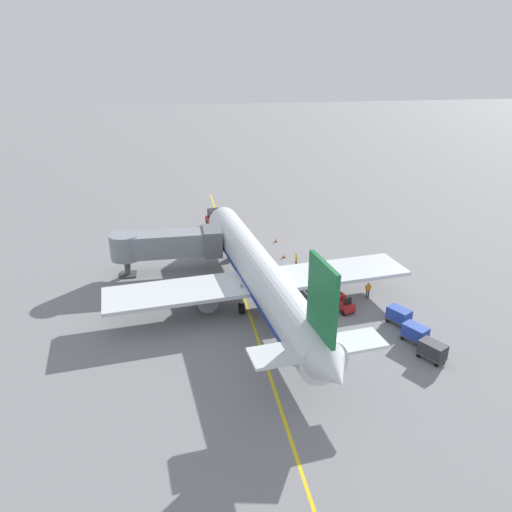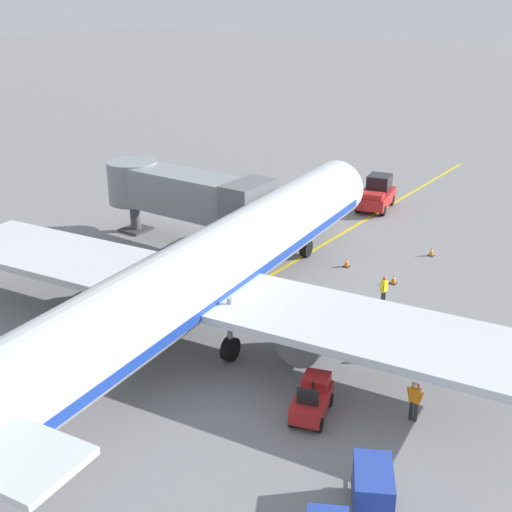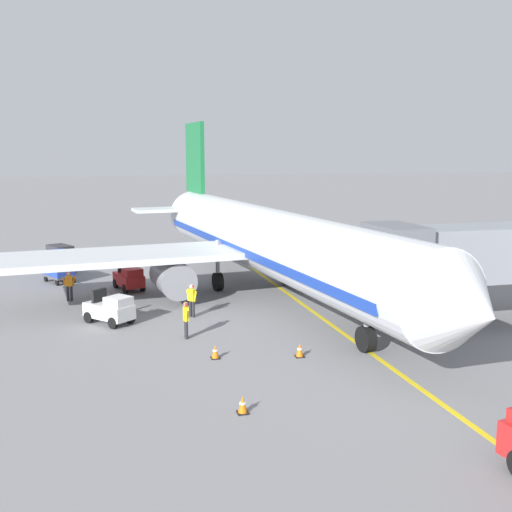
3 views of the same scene
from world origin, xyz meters
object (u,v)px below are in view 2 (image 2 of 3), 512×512
(baggage_tug_trailing, at_px, (312,399))
(pushback_tractor, at_px, (376,194))
(jet_bridge, at_px, (184,193))
(ground_crew_wing_walker, at_px, (384,289))
(baggage_cart_front, at_px, (373,486))
(safety_cone_nose_left, at_px, (347,262))
(safety_cone_wing_tip, at_px, (431,251))
(safety_cone_nose_right, at_px, (394,279))
(parked_airliner, at_px, (206,272))
(ground_crew_loader, at_px, (414,399))
(ground_crew_marshaller, at_px, (338,310))
(baggage_tug_lead, at_px, (416,335))

(baggage_tug_trailing, bearing_deg, pushback_tractor, 110.39)
(jet_bridge, height_order, ground_crew_wing_walker, jet_bridge)
(baggage_tug_trailing, height_order, baggage_cart_front, baggage_tug_trailing)
(baggage_cart_front, xyz_separation_m, safety_cone_nose_left, (-10.25, 17.77, -0.66))
(safety_cone_nose_left, distance_m, safety_cone_wing_tip, 5.86)
(safety_cone_nose_right, bearing_deg, parked_airliner, -115.30)
(pushback_tractor, xyz_separation_m, ground_crew_loader, (13.10, -24.13, -0.15))
(ground_crew_wing_walker, distance_m, safety_cone_wing_tip, 8.41)
(parked_airliner, height_order, ground_crew_wing_walker, parked_airliner)
(ground_crew_wing_walker, distance_m, safety_cone_nose_right, 3.15)
(ground_crew_loader, relative_size, safety_cone_nose_right, 2.86)
(pushback_tractor, distance_m, safety_cone_nose_left, 12.31)
(baggage_cart_front, bearing_deg, safety_cone_wing_tip, 106.64)
(safety_cone_wing_tip, bearing_deg, jet_bridge, -152.91)
(pushback_tractor, height_order, safety_cone_nose_left, pushback_tractor)
(ground_crew_loader, bearing_deg, jet_bridge, 153.72)
(jet_bridge, distance_m, baggage_cart_front, 25.89)
(ground_crew_marshaller, bearing_deg, pushback_tractor, 110.21)
(ground_crew_loader, bearing_deg, baggage_tug_trailing, -150.55)
(pushback_tractor, relative_size, safety_cone_nose_right, 8.06)
(baggage_cart_front, relative_size, safety_cone_nose_left, 4.88)
(jet_bridge, bearing_deg, safety_cone_nose_left, 13.55)
(parked_airliner, bearing_deg, ground_crew_wing_walker, 52.98)
(safety_cone_nose_right, bearing_deg, safety_cone_nose_left, 168.18)
(jet_bridge, distance_m, ground_crew_marshaller, 14.82)
(jet_bridge, height_order, ground_crew_marshaller, jet_bridge)
(ground_crew_wing_walker, relative_size, ground_crew_loader, 1.00)
(jet_bridge, bearing_deg, pushback_tractor, 64.30)
(baggage_tug_lead, bearing_deg, safety_cone_nose_right, 121.83)
(parked_airliner, height_order, baggage_tug_trailing, parked_airliner)
(ground_crew_marshaller, bearing_deg, safety_cone_nose_right, 89.31)
(jet_bridge, height_order, safety_cone_nose_left, jet_bridge)
(ground_crew_loader, relative_size, safety_cone_nose_left, 2.86)
(baggage_tug_trailing, relative_size, baggage_cart_front, 0.95)
(safety_cone_nose_left, height_order, safety_cone_nose_right, same)
(parked_airliner, height_order, ground_crew_loader, parked_airliner)
(ground_crew_loader, distance_m, safety_cone_wing_tip, 18.07)
(baggage_tug_trailing, height_order, safety_cone_nose_left, baggage_tug_trailing)
(parked_airliner, xyz_separation_m, safety_cone_nose_right, (5.02, 10.63, -2.90))
(jet_bridge, distance_m, baggage_tug_lead, 18.64)
(pushback_tractor, distance_m, baggage_tug_trailing, 27.80)
(baggage_tug_trailing, bearing_deg, ground_crew_marshaller, 110.88)
(baggage_cart_front, relative_size, safety_cone_wing_tip, 4.88)
(baggage_cart_front, height_order, safety_cone_nose_left, baggage_cart_front)
(jet_bridge, relative_size, ground_crew_marshaller, 7.29)
(ground_crew_wing_walker, relative_size, ground_crew_marshaller, 1.00)
(safety_cone_nose_left, bearing_deg, parked_airliner, -98.30)
(ground_crew_wing_walker, bearing_deg, ground_crew_marshaller, -103.03)
(pushback_tractor, bearing_deg, parked_airliner, -84.98)
(baggage_cart_front, xyz_separation_m, ground_crew_loader, (-0.82, 5.37, 0.00))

